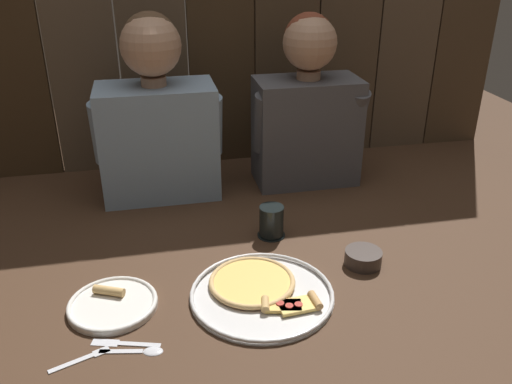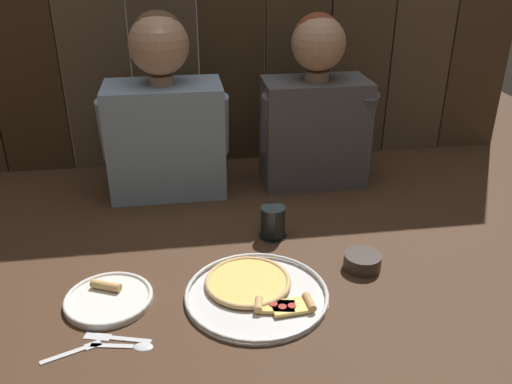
{
  "view_description": "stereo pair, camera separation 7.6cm",
  "coord_description": "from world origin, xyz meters",
  "px_view_note": "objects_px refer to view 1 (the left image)",
  "views": [
    {
      "loc": [
        -0.28,
        -1.18,
        0.82
      ],
      "look_at": [
        -0.01,
        0.1,
        0.18
      ],
      "focal_mm": 37.64,
      "sensor_mm": 36.0,
      "label": 1
    },
    {
      "loc": [
        -0.21,
        -1.19,
        0.82
      ],
      "look_at": [
        -0.01,
        0.1,
        0.18
      ],
      "focal_mm": 37.64,
      "sensor_mm": 36.0,
      "label": 2
    }
  ],
  "objects_px": {
    "dipping_bowl": "(363,257)",
    "dinner_plate": "(113,304)",
    "drinking_glass": "(271,222)",
    "diner_right": "(307,108)",
    "diner_left": "(157,116)",
    "pizza_tray": "(260,290)"
  },
  "relations": [
    {
      "from": "drinking_glass",
      "to": "dipping_bowl",
      "type": "xyz_separation_m",
      "value": [
        0.21,
        -0.2,
        -0.02
      ]
    },
    {
      "from": "dipping_bowl",
      "to": "diner_right",
      "type": "bearing_deg",
      "value": 89.96
    },
    {
      "from": "pizza_tray",
      "to": "dipping_bowl",
      "type": "height_order",
      "value": "dipping_bowl"
    },
    {
      "from": "diner_left",
      "to": "pizza_tray",
      "type": "bearing_deg",
      "value": -71.92
    },
    {
      "from": "pizza_tray",
      "to": "diner_right",
      "type": "bearing_deg",
      "value": 64.39
    },
    {
      "from": "diner_right",
      "to": "drinking_glass",
      "type": "bearing_deg",
      "value": -119.97
    },
    {
      "from": "drinking_glass",
      "to": "diner_right",
      "type": "xyz_separation_m",
      "value": [
        0.21,
        0.36,
        0.22
      ]
    },
    {
      "from": "dinner_plate",
      "to": "diner_left",
      "type": "distance_m",
      "value": 0.69
    },
    {
      "from": "diner_left",
      "to": "drinking_glass",
      "type": "bearing_deg",
      "value": -50.39
    },
    {
      "from": "dinner_plate",
      "to": "pizza_tray",
      "type": "bearing_deg",
      "value": -3.26
    },
    {
      "from": "dipping_bowl",
      "to": "dinner_plate",
      "type": "bearing_deg",
      "value": -175.76
    },
    {
      "from": "pizza_tray",
      "to": "drinking_glass",
      "type": "height_order",
      "value": "drinking_glass"
    },
    {
      "from": "drinking_glass",
      "to": "dipping_bowl",
      "type": "height_order",
      "value": "drinking_glass"
    },
    {
      "from": "drinking_glass",
      "to": "pizza_tray",
      "type": "bearing_deg",
      "value": -109.2
    },
    {
      "from": "dipping_bowl",
      "to": "diner_left",
      "type": "xyz_separation_m",
      "value": [
        -0.51,
        0.56,
        0.25
      ]
    },
    {
      "from": "drinking_glass",
      "to": "diner_right",
      "type": "height_order",
      "value": "diner_right"
    },
    {
      "from": "pizza_tray",
      "to": "diner_right",
      "type": "height_order",
      "value": "diner_right"
    },
    {
      "from": "dipping_bowl",
      "to": "pizza_tray",
      "type": "bearing_deg",
      "value": -167.07
    },
    {
      "from": "drinking_glass",
      "to": "dipping_bowl",
      "type": "bearing_deg",
      "value": -43.79
    },
    {
      "from": "dinner_plate",
      "to": "dipping_bowl",
      "type": "xyz_separation_m",
      "value": [
        0.66,
        0.05,
        0.01
      ]
    },
    {
      "from": "dinner_plate",
      "to": "diner_right",
      "type": "height_order",
      "value": "diner_right"
    },
    {
      "from": "dipping_bowl",
      "to": "diner_left",
      "type": "bearing_deg",
      "value": 132.12
    }
  ]
}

